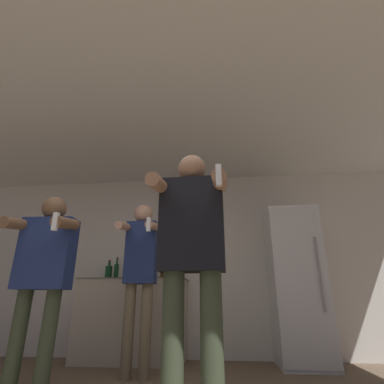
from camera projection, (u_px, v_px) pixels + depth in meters
wall_back at (178, 261)px, 4.37m from camera, size 7.00×0.06×2.55m
ceiling_slab at (158, 123)px, 3.34m from camera, size 7.00×3.66×0.05m
refrigerator at (296, 284)px, 3.72m from camera, size 0.60×0.76×1.83m
counter at (133, 319)px, 3.85m from camera, size 1.39×0.63×0.99m
bottle_short_whiskey at (116, 271)px, 4.14m from camera, size 0.06×0.06×0.31m
bottle_green_wine at (163, 272)px, 4.07m from camera, size 0.07×0.07×0.26m
bottle_dark_rum at (109, 272)px, 4.15m from camera, size 0.10×0.10×0.27m
bottle_clear_vodka at (174, 270)px, 4.06m from camera, size 0.06×0.06×0.29m
bottle_tall_gin at (148, 272)px, 4.09m from camera, size 0.09×0.09×0.26m
person_woman_foreground at (192, 253)px, 2.06m from camera, size 0.53×0.47×1.76m
person_man_side at (44, 267)px, 2.50m from camera, size 0.53×0.47×1.59m
person_spectator_back at (140, 267)px, 3.20m from camera, size 0.40×0.51×1.75m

